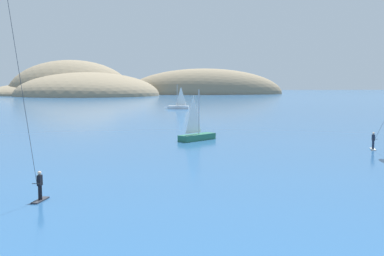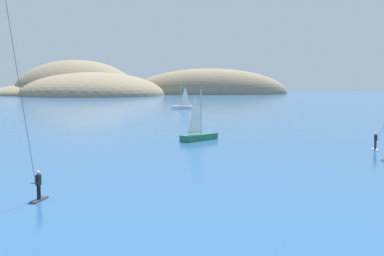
% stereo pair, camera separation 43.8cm
% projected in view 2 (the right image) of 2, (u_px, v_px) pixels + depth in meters
% --- Properties ---
extents(headland_island, '(135.79, 64.54, 30.75)m').
position_uv_depth(headland_island, '(110.00, 95.00, 213.85)').
color(headland_island, '#84755B').
rests_on(headland_island, ground).
extents(sailboat_near, '(5.05, 4.71, 5.70)m').
position_uv_depth(sailboat_near, '(201.00, 134.00, 54.20)').
color(sailboat_near, '#23664C').
rests_on(sailboat_near, ground).
extents(sailboat_far, '(5.97, 2.35, 5.70)m').
position_uv_depth(sailboat_far, '(181.00, 106.00, 111.87)').
color(sailboat_far, white).
rests_on(sailboat_far, ground).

